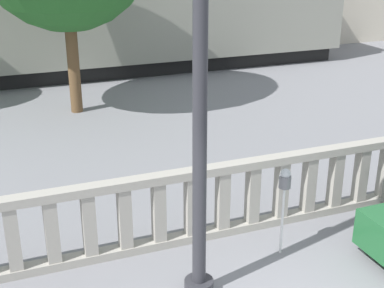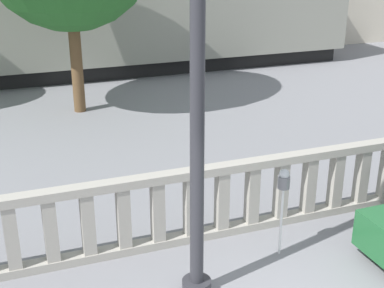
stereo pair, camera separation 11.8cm
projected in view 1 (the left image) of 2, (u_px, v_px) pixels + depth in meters
name	position (u px, v px, depth m)	size (l,w,h in m)	color
balustrade	(207.00, 203.00, 8.84)	(15.04, 0.24, 1.30)	#9E998E
lamppost	(200.00, 86.00, 6.57)	(0.44, 0.44, 5.45)	#2D2D33
parking_meter	(285.00, 185.00, 8.19)	(0.19, 0.19, 1.48)	silver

